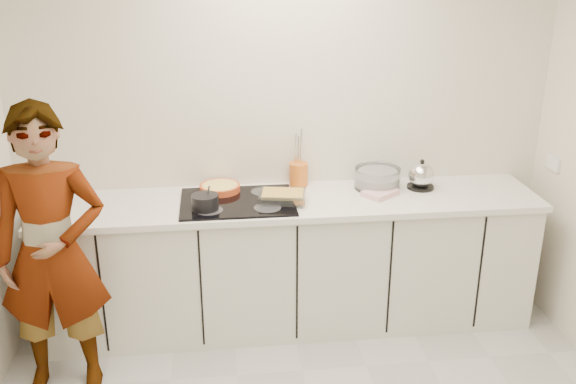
{
  "coord_description": "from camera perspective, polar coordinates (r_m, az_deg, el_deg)",
  "views": [
    {
      "loc": [
        -0.47,
        -2.55,
        2.43
      ],
      "look_at": [
        -0.05,
        1.05,
        1.05
      ],
      "focal_mm": 40.0,
      "sensor_mm": 36.0,
      "label": 1
    }
  ],
  "objects": [
    {
      "name": "countertop",
      "position": [
        4.15,
        0.32,
        -0.91
      ],
      "size": [
        3.24,
        0.64,
        0.04
      ],
      "primitive_type": "cube",
      "color": "white",
      "rests_on": "base_cabinets"
    },
    {
      "name": "base_cabinets",
      "position": [
        4.34,
        0.31,
        -6.49
      ],
      "size": [
        3.2,
        0.58,
        0.87
      ],
      "primitive_type": "cube",
      "color": "silver",
      "rests_on": "floor"
    },
    {
      "name": "utensil_crock",
      "position": [
        4.36,
        0.96,
        1.59
      ],
      "size": [
        0.17,
        0.17,
        0.16
      ],
      "primitive_type": "cylinder",
      "rotation": [
        0.0,
        0.0,
        -0.43
      ],
      "color": "orange",
      "rests_on": "countertop"
    },
    {
      "name": "wall_back",
      "position": [
        4.32,
        -0.19,
        5.71
      ],
      "size": [
        3.6,
        0.0,
        2.6
      ],
      "primitive_type": "cube",
      "color": "silver",
      "rests_on": "ground"
    },
    {
      "name": "baking_dish",
      "position": [
        4.08,
        -0.47,
        -0.34
      ],
      "size": [
        0.32,
        0.26,
        0.06
      ],
      "color": "silver",
      "rests_on": "hob"
    },
    {
      "name": "cook",
      "position": [
        3.79,
        -20.24,
        -5.19
      ],
      "size": [
        0.63,
        0.42,
        1.7
      ],
      "primitive_type": "imported",
      "rotation": [
        0.0,
        0.0,
        0.01
      ],
      "color": "silver",
      "rests_on": "floor"
    },
    {
      "name": "kettle",
      "position": [
        4.4,
        11.75,
        1.39
      ],
      "size": [
        0.2,
        0.2,
        0.21
      ],
      "color": "black",
      "rests_on": "countertop"
    },
    {
      "name": "hob",
      "position": [
        4.1,
        -4.51,
        -0.87
      ],
      "size": [
        0.72,
        0.54,
        0.01
      ],
      "primitive_type": "cube",
      "color": "black",
      "rests_on": "countertop"
    },
    {
      "name": "tea_towel",
      "position": [
        4.24,
        8.19,
        -0.09
      ],
      "size": [
        0.27,
        0.26,
        0.04
      ],
      "primitive_type": "cube",
      "rotation": [
        0.0,
        0.0,
        0.64
      ],
      "color": "white",
      "rests_on": "countertop"
    },
    {
      "name": "mixing_bowl",
      "position": [
        4.36,
        7.94,
        1.15
      ],
      "size": [
        0.31,
        0.31,
        0.14
      ],
      "color": "silver",
      "rests_on": "countertop"
    },
    {
      "name": "saucepan",
      "position": [
        3.97,
        -7.38,
        -0.9
      ],
      "size": [
        0.19,
        0.19,
        0.16
      ],
      "color": "black",
      "rests_on": "hob"
    },
    {
      "name": "tart_dish",
      "position": [
        4.26,
        -6.08,
        0.4
      ],
      "size": [
        0.31,
        0.31,
        0.04
      ],
      "color": "#CB4921",
      "rests_on": "hob"
    }
  ]
}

